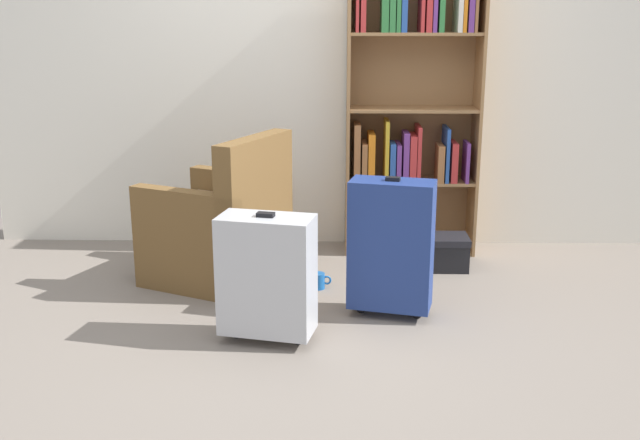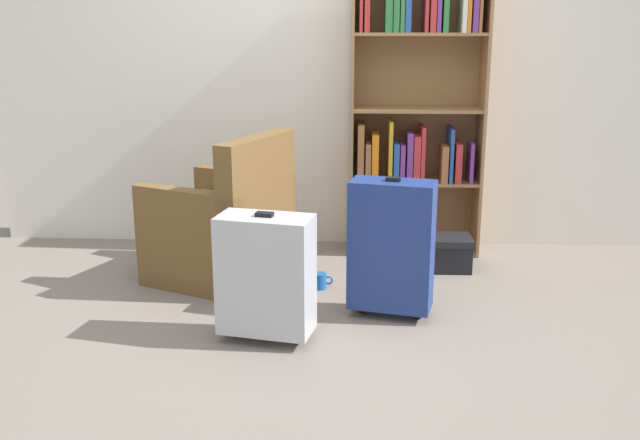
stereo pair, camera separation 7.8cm
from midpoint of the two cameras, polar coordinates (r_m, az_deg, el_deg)
The scene contains 8 objects.
ground_plane at distance 3.76m, azimuth -0.05°, elevation -9.05°, with size 8.03×8.03×0.00m, color slate.
back_wall at distance 5.08m, azimuth 0.77°, elevation 12.62°, with size 4.59×0.10×2.60m, color silver.
bookshelf at distance 4.92m, azimuth 7.89°, elevation 9.28°, with size 0.87×0.31×1.93m.
armchair at distance 4.49m, azimuth -7.03°, elevation -0.69°, with size 0.93×0.93×0.90m.
mug at distance 4.36m, azimuth 0.53°, elevation -4.77°, with size 0.12×0.08×0.10m.
storage_box at distance 4.74m, azimuth 9.82°, elevation -2.47°, with size 0.39×0.24×0.22m.
suitcase_silver at distance 3.60m, azimuth -3.63°, elevation -4.27°, with size 0.50×0.32×0.66m.
suitcase_navy_blue at distance 3.89m, azimuth 6.16°, elevation -1.99°, with size 0.47×0.30×0.77m.
Camera 2 is at (0.19, -3.41, 1.58)m, focal length 41.04 mm.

